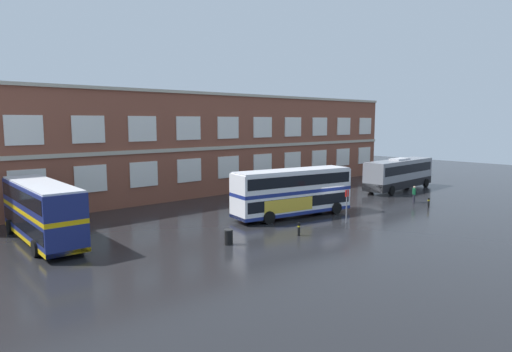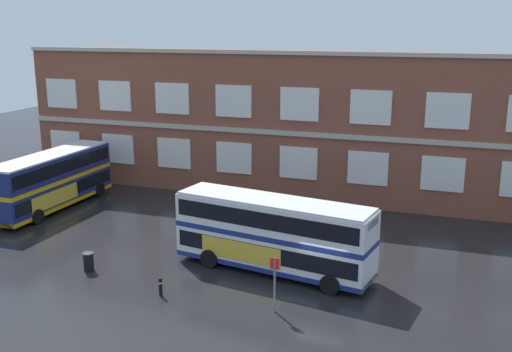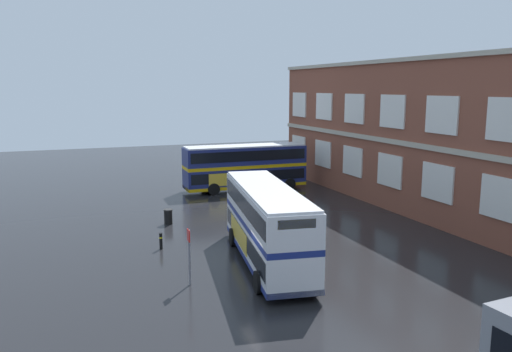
{
  "view_description": "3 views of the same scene",
  "coord_description": "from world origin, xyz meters",
  "views": [
    {
      "loc": [
        -30.01,
        -24.88,
        8.16
      ],
      "look_at": [
        -5.69,
        2.94,
        3.54
      ],
      "focal_mm": 30.77,
      "sensor_mm": 36.0,
      "label": 1
    },
    {
      "loc": [
        6.07,
        -28.09,
        13.16
      ],
      "look_at": [
        -5.34,
        4.41,
        4.36
      ],
      "focal_mm": 42.04,
      "sensor_mm": 36.0,
      "label": 2
    },
    {
      "loc": [
        20.52,
        -8.78,
        9.2
      ],
      "look_at": [
        -9.16,
        2.73,
        3.59
      ],
      "focal_mm": 35.45,
      "sensor_mm": 36.0,
      "label": 3
    }
  ],
  "objects": [
    {
      "name": "ground_plane",
      "position": [
        0.0,
        2.0,
        0.0
      ],
      "size": [
        120.0,
        120.0,
        0.0
      ],
      "primitive_type": "plane",
      "color": "black"
    },
    {
      "name": "double_decker_near",
      "position": [
        -21.78,
        6.57,
        2.15
      ],
      "size": [
        3.02,
        11.04,
        4.07
      ],
      "color": "navy",
      "rests_on": "ground"
    },
    {
      "name": "bus_stand_flag",
      "position": [
        -1.64,
        -3.53,
        1.64
      ],
      "size": [
        0.44,
        0.1,
        2.7
      ],
      "color": "slate",
      "rests_on": "ground"
    },
    {
      "name": "double_decker_middle",
      "position": [
        -3.17,
        1.02,
        2.15
      ],
      "size": [
        11.27,
        4.32,
        4.07
      ],
      "color": "silver",
      "rests_on": "ground"
    },
    {
      "name": "safety_bollard_east",
      "position": [
        -7.49,
        -3.79,
        0.49
      ],
      "size": [
        0.19,
        0.19,
        0.95
      ],
      "color": "black",
      "rests_on": "ground"
    },
    {
      "name": "station_litter_bin",
      "position": [
        -12.69,
        -2.31,
        0.52
      ],
      "size": [
        0.6,
        0.6,
        1.03
      ],
      "color": "black",
      "rests_on": "ground"
    }
  ]
}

